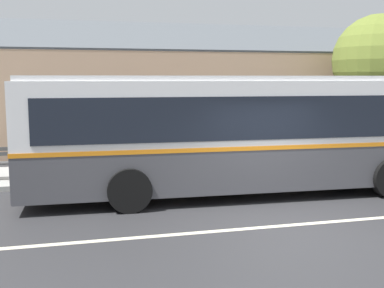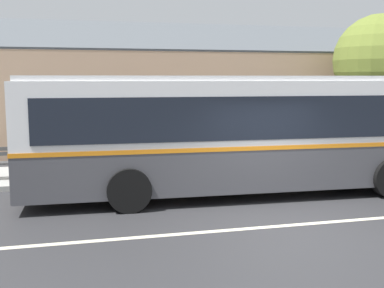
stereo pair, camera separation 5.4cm
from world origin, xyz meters
TOP-DOWN VIEW (x-y plane):
  - ground_plane at (0.00, 0.00)m, footprint 300.00×300.00m
  - sidewalk_far at (0.00, 6.00)m, footprint 60.00×3.00m
  - lane_divider_stripe at (0.00, 0.00)m, footprint 60.00×0.16m
  - community_building at (-2.84, 14.25)m, footprint 25.81×10.17m
  - transit_bus at (0.10, 2.90)m, footprint 11.32×3.06m
  - bench_by_building at (-6.07, 5.52)m, footprint 1.73×0.51m
  - bench_down_street at (-2.37, 5.88)m, footprint 1.83×0.51m
  - street_tree_primary at (7.10, 7.22)m, footprint 3.47×3.40m

SIDE VIEW (x-z plane):
  - ground_plane at x=0.00m, z-range 0.00..0.00m
  - lane_divider_stripe at x=0.00m, z-range 0.00..0.01m
  - sidewalk_far at x=0.00m, z-range 0.00..0.15m
  - bench_by_building at x=-6.07m, z-range 0.10..1.04m
  - bench_down_street at x=-2.37m, z-range 0.11..1.05m
  - transit_bus at x=0.10m, z-range 0.12..3.15m
  - community_building at x=-2.84m, z-range -1.20..5.40m
  - street_tree_primary at x=7.10m, z-range 0.87..6.21m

